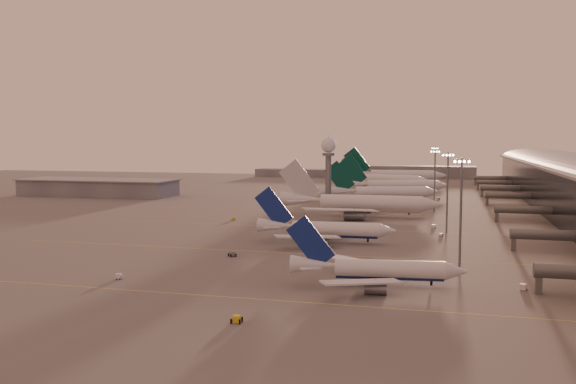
# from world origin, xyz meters

# --- Properties ---
(ground) EXTENTS (700.00, 700.00, 0.00)m
(ground) POSITION_xyz_m (0.00, 0.00, 0.00)
(ground) COLOR #4C4A4A
(ground) RESTS_ON ground
(taxiway_markings) EXTENTS (180.00, 185.25, 0.02)m
(taxiway_markings) POSITION_xyz_m (30.00, 56.00, 0.01)
(taxiway_markings) COLOR gold
(taxiway_markings) RESTS_ON ground
(hangar) EXTENTS (82.00, 27.00, 8.50)m
(hangar) POSITION_xyz_m (-120.00, 140.00, 4.32)
(hangar) COLOR slate
(hangar) RESTS_ON ground
(radar_tower) EXTENTS (6.40, 6.40, 31.10)m
(radar_tower) POSITION_xyz_m (5.00, 120.00, 20.95)
(radar_tower) COLOR #5C5F64
(radar_tower) RESTS_ON ground
(mast_a) EXTENTS (3.60, 0.56, 25.00)m
(mast_a) POSITION_xyz_m (58.00, 0.00, 13.74)
(mast_a) COLOR #5C5F64
(mast_a) RESTS_ON ground
(mast_b) EXTENTS (3.60, 0.56, 25.00)m
(mast_b) POSITION_xyz_m (55.00, 55.00, 13.74)
(mast_b) COLOR #5C5F64
(mast_b) RESTS_ON ground
(mast_c) EXTENTS (3.60, 0.56, 25.00)m
(mast_c) POSITION_xyz_m (50.00, 110.00, 13.74)
(mast_c) COLOR #5C5F64
(mast_c) RESTS_ON ground
(mast_d) EXTENTS (3.60, 0.56, 25.00)m
(mast_d) POSITION_xyz_m (48.00, 200.00, 13.74)
(mast_d) COLOR #5C5F64
(mast_d) RESTS_ON ground
(distant_horizon) EXTENTS (165.00, 37.50, 9.00)m
(distant_horizon) POSITION_xyz_m (2.62, 325.14, 3.89)
(distant_horizon) COLOR slate
(distant_horizon) RESTS_ON ground
(narrowbody_near) EXTENTS (35.42, 28.14, 13.85)m
(narrowbody_near) POSITION_xyz_m (41.93, -19.55, 2.80)
(narrowbody_near) COLOR silver
(narrowbody_near) RESTS_ON ground
(narrowbody_mid) EXTENTS (40.11, 31.99, 15.66)m
(narrowbody_mid) POSITION_xyz_m (22.11, 27.82, 3.17)
(narrowbody_mid) COLOR silver
(narrowbody_mid) RESTS_ON ground
(widebody_white) EXTENTS (61.29, 49.08, 21.55)m
(widebody_white) POSITION_xyz_m (23.39, 87.99, 3.74)
(widebody_white) COLOR silver
(widebody_white) RESTS_ON ground
(greentail_a) EXTENTS (51.65, 41.12, 19.29)m
(greentail_a) POSITION_xyz_m (26.25, 142.87, 3.41)
(greentail_a) COLOR silver
(greentail_a) RESTS_ON ground
(greentail_b) EXTENTS (56.59, 45.10, 21.03)m
(greentail_b) POSITION_xyz_m (28.21, 180.11, 3.71)
(greentail_b) COLOR silver
(greentail_b) RESTS_ON ground
(greentail_c) EXTENTS (55.12, 43.78, 20.78)m
(greentail_c) POSITION_xyz_m (17.94, 230.26, 3.67)
(greentail_c) COLOR silver
(greentail_c) RESTS_ON ground
(greentail_d) EXTENTS (66.05, 53.22, 23.98)m
(greentail_d) POSITION_xyz_m (21.92, 261.40, 4.24)
(greentail_d) COLOR silver
(greentail_d) RESTS_ON ground
(gsv_truck_a) EXTENTS (6.14, 3.88, 2.33)m
(gsv_truck_a) POSITION_xyz_m (-10.20, -26.98, 1.19)
(gsv_truck_a) COLOR silver
(gsv_truck_a) RESTS_ON ground
(gsv_tug_near) EXTENTS (2.54, 3.97, 1.09)m
(gsv_tug_near) POSITION_xyz_m (23.29, -49.56, 0.56)
(gsv_tug_near) COLOR gold
(gsv_tug_near) RESTS_ON ground
(gsv_catering_a) EXTENTS (6.10, 3.80, 4.64)m
(gsv_catering_a) POSITION_xyz_m (69.77, -15.72, 2.32)
(gsv_catering_a) COLOR silver
(gsv_catering_a) RESTS_ON ground
(gsv_tug_mid) EXTENTS (4.24, 4.20, 1.07)m
(gsv_tug_mid) POSITION_xyz_m (3.82, 1.83, 0.55)
(gsv_tug_mid) COLOR #5C5F62
(gsv_tug_mid) RESTS_ON ground
(gsv_truck_b) EXTENTS (5.39, 3.35, 2.05)m
(gsv_truck_b) POSITION_xyz_m (53.81, 46.96, 1.05)
(gsv_truck_b) COLOR silver
(gsv_truck_b) RESTS_ON ground
(gsv_truck_c) EXTENTS (6.31, 4.21, 2.40)m
(gsv_truck_c) POSITION_xyz_m (-18.69, 66.17, 1.22)
(gsv_truck_c) COLOR gold
(gsv_truck_c) RESTS_ON ground
(gsv_catering_b) EXTENTS (5.86, 3.53, 4.49)m
(gsv_catering_b) POSITION_xyz_m (51.08, 64.31, 2.24)
(gsv_catering_b) COLOR silver
(gsv_catering_b) RESTS_ON ground
(gsv_tug_far) EXTENTS (2.82, 3.90, 1.01)m
(gsv_tug_far) POSITION_xyz_m (11.11, 109.34, 0.52)
(gsv_tug_far) COLOR silver
(gsv_tug_far) RESTS_ON ground
(gsv_truck_d) EXTENTS (4.05, 6.43, 2.44)m
(gsv_truck_d) POSITION_xyz_m (-15.77, 133.29, 1.25)
(gsv_truck_d) COLOR silver
(gsv_truck_d) RESTS_ON ground
(gsv_tug_hangar) EXTENTS (3.59, 2.46, 0.95)m
(gsv_tug_hangar) POSITION_xyz_m (50.84, 163.69, 0.49)
(gsv_tug_hangar) COLOR silver
(gsv_tug_hangar) RESTS_ON ground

